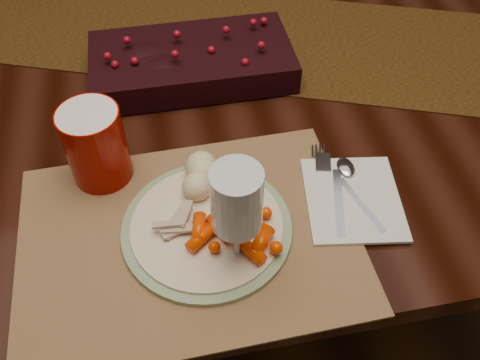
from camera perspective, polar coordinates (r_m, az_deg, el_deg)
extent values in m
plane|color=black|center=(1.55, -2.55, -11.51)|extent=(5.00, 5.00, 0.00)
cube|color=black|center=(1.24, -3.14, -3.04)|extent=(1.80, 1.00, 0.75)
cube|color=#3F240D|center=(1.12, -8.19, 16.42)|extent=(1.67, 0.91, 0.00)
cube|color=brown|center=(0.73, -5.77, -6.35)|extent=(0.48, 0.36, 0.00)
cylinder|color=beige|center=(0.73, -3.75, -5.28)|extent=(0.29, 0.29, 0.01)
cube|color=silver|center=(0.78, 12.55, -2.06)|extent=(0.16, 0.18, 0.01)
cylinder|color=#860800|center=(0.78, -15.88, 3.76)|extent=(0.12, 0.12, 0.13)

